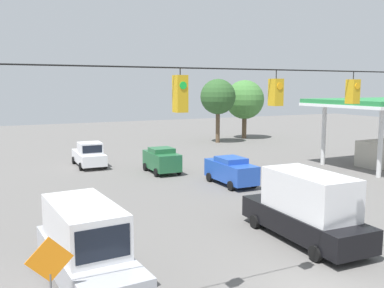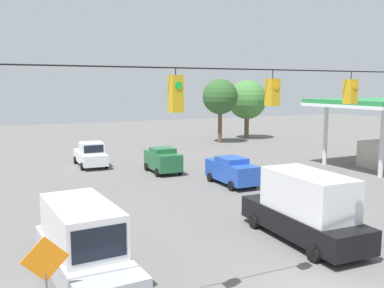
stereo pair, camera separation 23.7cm
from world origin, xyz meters
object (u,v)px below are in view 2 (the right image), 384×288
object	(u,v)px
work_zone_sign	(45,267)
tree_horizon_right	(247,100)
sedan_green_oncoming_deep	(163,160)
box_truck_silver_parked_shoulder	(83,245)
pickup_truck_white_withflow_deep	(91,155)
traffic_cone_third	(45,232)
sedan_blue_oncoming_far	(232,170)
overhead_signal_span	(310,140)
traffic_cone_second	(56,255)
tree_horizon_left	(220,97)
box_truck_black_crossing_near	(305,208)

from	to	relation	value
work_zone_sign	tree_horizon_right	xyz separation A→B (m)	(-29.37, -35.32, 3.04)
sedan_green_oncoming_deep	box_truck_silver_parked_shoulder	distance (m)	19.17
pickup_truck_white_withflow_deep	traffic_cone_third	size ratio (longest dim) A/B	7.23
sedan_blue_oncoming_far	work_zone_sign	size ratio (longest dim) A/B	1.61
traffic_cone_third	overhead_signal_span	bearing A→B (deg)	130.22
sedan_green_oncoming_deep	sedan_blue_oncoming_far	bearing A→B (deg)	114.48
overhead_signal_span	box_truck_silver_parked_shoulder	world-z (taller)	overhead_signal_span
sedan_blue_oncoming_far	traffic_cone_second	distance (m)	15.53
overhead_signal_span	box_truck_silver_parked_shoulder	bearing A→B (deg)	-28.72
tree_horizon_left	tree_horizon_right	size ratio (longest dim) A/B	1.01
pickup_truck_white_withflow_deep	traffic_cone_second	bearing A→B (deg)	73.72
sedan_green_oncoming_deep	work_zone_sign	xyz separation A→B (m)	(11.17, 19.36, 0.95)
traffic_cone_second	work_zone_sign	bearing A→B (deg)	79.48
sedan_blue_oncoming_far	box_truck_silver_parked_shoulder	distance (m)	16.27
overhead_signal_span	work_zone_sign	size ratio (longest dim) A/B	8.21
box_truck_black_crossing_near	tree_horizon_right	world-z (taller)	tree_horizon_right
tree_horizon_right	work_zone_sign	bearing A→B (deg)	50.26
traffic_cone_third	work_zone_sign	world-z (taller)	work_zone_sign
pickup_truck_white_withflow_deep	sedan_blue_oncoming_far	bearing A→B (deg)	122.97
traffic_cone_third	tree_horizon_right	distance (m)	39.87
overhead_signal_span	pickup_truck_white_withflow_deep	size ratio (longest dim) A/B	4.53
work_zone_sign	tree_horizon_left	bearing A→B (deg)	-126.05
sedan_green_oncoming_deep	box_truck_black_crossing_near	bearing A→B (deg)	89.96
pickup_truck_white_withflow_deep	tree_horizon_left	size ratio (longest dim) A/B	0.67
sedan_blue_oncoming_far	box_truck_black_crossing_near	xyz separation A→B (m)	(2.73, 10.74, 0.51)
traffic_cone_third	tree_horizon_right	xyz separation A→B (m)	(-28.48, -27.51, 4.67)
sedan_green_oncoming_deep	traffic_cone_third	size ratio (longest dim) A/B	5.53
work_zone_sign	traffic_cone_second	bearing A→B (deg)	-100.52
box_truck_black_crossing_near	work_zone_sign	bearing A→B (deg)	13.40
pickup_truck_white_withflow_deep	box_truck_silver_parked_shoulder	xyz separation A→B (m)	(5.09, 21.77, 0.41)
box_truck_black_crossing_near	traffic_cone_third	distance (m)	11.55
box_truck_silver_parked_shoulder	traffic_cone_third	size ratio (longest dim) A/B	9.37
sedan_blue_oncoming_far	traffic_cone_third	world-z (taller)	sedan_blue_oncoming_far
box_truck_black_crossing_near	traffic_cone_third	xyz separation A→B (m)	(10.28, -5.15, -1.16)
box_truck_black_crossing_near	tree_horizon_left	xyz separation A→B (m)	(-13.04, -30.60, 3.98)
sedan_green_oncoming_deep	traffic_cone_third	xyz separation A→B (m)	(10.29, 11.55, -0.68)
overhead_signal_span	sedan_green_oncoming_deep	size ratio (longest dim) A/B	5.92
overhead_signal_span	traffic_cone_second	xyz separation A→B (m)	(7.31, -5.76, -4.70)
sedan_blue_oncoming_far	traffic_cone_third	xyz separation A→B (m)	(13.01, 5.59, -0.65)
sedan_blue_oncoming_far	pickup_truck_white_withflow_deep	bearing A→B (deg)	-57.03
box_truck_silver_parked_shoulder	overhead_signal_span	bearing A→B (deg)	151.28
work_zone_sign	tree_horizon_left	world-z (taller)	tree_horizon_left
sedan_green_oncoming_deep	traffic_cone_second	xyz separation A→B (m)	(10.26, 14.47, -0.68)
tree_horizon_left	box_truck_silver_parked_shoulder	bearing A→B (deg)	53.38
pickup_truck_white_withflow_deep	work_zone_sign	distance (m)	25.46
tree_horizon_right	box_truck_silver_parked_shoulder	bearing A→B (deg)	49.48
sedan_green_oncoming_deep	tree_horizon_right	size ratio (longest dim) A/B	0.52
sedan_blue_oncoming_far	work_zone_sign	distance (m)	19.32
overhead_signal_span	box_truck_black_crossing_near	size ratio (longest dim) A/B	3.44
sedan_green_oncoming_deep	tree_horizon_left	xyz separation A→B (m)	(-13.03, -13.90, 4.46)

